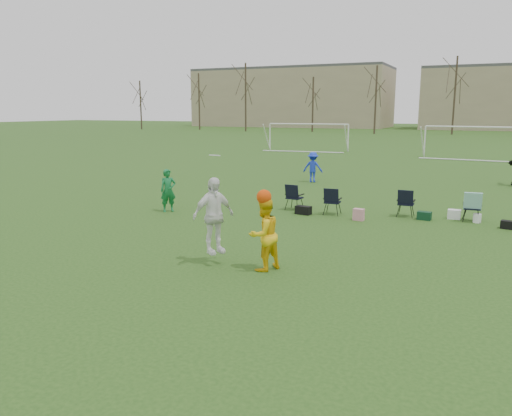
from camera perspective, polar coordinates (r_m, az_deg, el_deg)
The scene contains 9 objects.
ground at distance 11.33m, azimuth -1.83°, elevation -7.79°, with size 260.00×260.00×0.00m, color #234A17.
fielder_green_near at distance 18.48m, azimuth -10.01°, elevation 1.98°, with size 0.57×0.38×1.57m, color #136D35.
fielder_blue at distance 25.89m, azimuth 6.52°, elevation 4.66°, with size 1.00×0.58×1.55m, color blue.
center_contest at distance 11.71m, azimuth -1.97°, elevation -1.87°, with size 2.22×1.18×2.66m.
sideline_setup at distance 17.73m, azimuth 19.09°, elevation 0.36°, with size 8.88×1.92×1.85m.
goal_left at distance 46.06m, azimuth 5.98°, elevation 8.93°, with size 7.39×0.76×2.46m.
goal_mid at distance 41.63m, azimuth 23.78°, elevation 7.82°, with size 7.40×0.63×2.46m.
tree_line at distance 79.58m, azimuth 21.83°, elevation 11.41°, with size 110.28×3.28×11.40m.
building_row at distance 105.63m, azimuth 26.25°, elevation 11.31°, with size 126.00×16.00×13.00m.
Camera 1 is at (4.80, -9.59, 3.68)m, focal length 35.00 mm.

